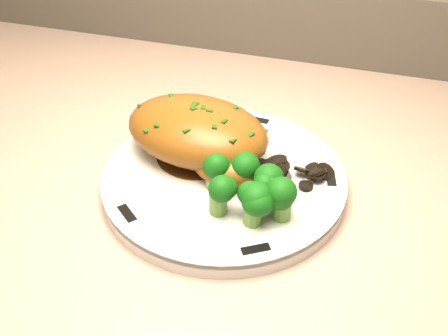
# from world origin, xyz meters

# --- Properties ---
(plate) EXTENTS (0.37, 0.37, 0.02)m
(plate) POSITION_xyz_m (0.67, 1.64, 0.93)
(plate) COLOR silver
(plate) RESTS_ON counter
(rim_accent_0) EXTENTS (0.02, 0.03, 0.00)m
(rim_accent_0) POSITION_xyz_m (0.79, 1.67, 0.94)
(rim_accent_0) COLOR black
(rim_accent_0) RESTS_ON plate
(rim_accent_1) EXTENTS (0.03, 0.01, 0.00)m
(rim_accent_1) POSITION_xyz_m (0.68, 1.76, 0.94)
(rim_accent_1) COLOR black
(rim_accent_1) RESTS_ON plate
(rim_accent_2) EXTENTS (0.02, 0.03, 0.00)m
(rim_accent_2) POSITION_xyz_m (0.56, 1.69, 0.94)
(rim_accent_2) COLOR black
(rim_accent_2) RESTS_ON plate
(rim_accent_3) EXTENTS (0.03, 0.03, 0.00)m
(rim_accent_3) POSITION_xyz_m (0.59, 1.55, 0.94)
(rim_accent_3) COLOR black
(rim_accent_3) RESTS_ON plate
(rim_accent_4) EXTENTS (0.03, 0.02, 0.00)m
(rim_accent_4) POSITION_xyz_m (0.73, 1.54, 0.94)
(rim_accent_4) COLOR black
(rim_accent_4) RESTS_ON plate
(gravy_pool) EXTENTS (0.10, 0.10, 0.00)m
(gravy_pool) POSITION_xyz_m (0.63, 1.67, 0.94)
(gravy_pool) COLOR #3D1F0B
(gravy_pool) RESTS_ON plate
(chicken_breast) EXTENTS (0.19, 0.14, 0.07)m
(chicken_breast) POSITION_xyz_m (0.63, 1.67, 0.97)
(chicken_breast) COLOR brown
(chicken_breast) RESTS_ON plate
(mushroom_pile) EXTENTS (0.09, 0.07, 0.03)m
(mushroom_pile) POSITION_xyz_m (0.73, 1.67, 0.94)
(mushroom_pile) COLOR black
(mushroom_pile) RESTS_ON plate
(broccoli_florets) EXTENTS (0.11, 0.08, 0.04)m
(broccoli_florets) POSITION_xyz_m (0.71, 1.60, 0.96)
(broccoli_florets) COLOR olive
(broccoli_florets) RESTS_ON plate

